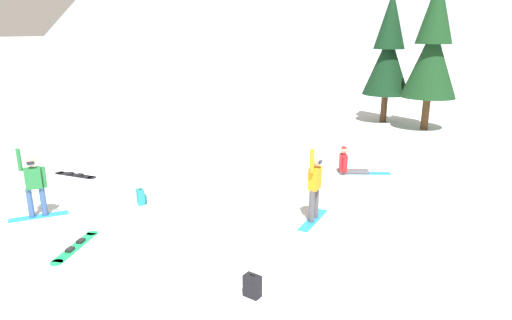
{
  "coord_description": "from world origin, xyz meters",
  "views": [
    {
      "loc": [
        6.78,
        -7.74,
        4.85
      ],
      "look_at": [
        1.09,
        4.09,
        1.0
      ],
      "focal_mm": 30.83,
      "sensor_mm": 36.0,
      "label": 1
    }
  ],
  "objects_px": {
    "loose_snowboard_far_spare": "(76,246)",
    "backpack_teal": "(141,197)",
    "loose_snowboard_near_left": "(75,175)",
    "pine_tree_young": "(433,48)",
    "snowboarder_midground": "(315,186)",
    "pine_tree_leaning": "(388,52)",
    "backpack_black": "(253,286)",
    "snowboarder_background": "(348,164)",
    "snowboarder_foreground": "(34,185)"
  },
  "relations": [
    {
      "from": "loose_snowboard_far_spare",
      "to": "snowboarder_background",
      "type": "bearing_deg",
      "value": 62.38
    },
    {
      "from": "loose_snowboard_near_left",
      "to": "backpack_black",
      "type": "xyz_separation_m",
      "value": [
        8.82,
        -3.86,
        0.19
      ]
    },
    {
      "from": "backpack_black",
      "to": "pine_tree_leaning",
      "type": "height_order",
      "value": "pine_tree_leaning"
    },
    {
      "from": "loose_snowboard_far_spare",
      "to": "pine_tree_young",
      "type": "height_order",
      "value": "pine_tree_young"
    },
    {
      "from": "snowboarder_background",
      "to": "pine_tree_young",
      "type": "bearing_deg",
      "value": 79.35
    },
    {
      "from": "pine_tree_young",
      "to": "snowboarder_foreground",
      "type": "bearing_deg",
      "value": -116.86
    },
    {
      "from": "backpack_teal",
      "to": "pine_tree_leaning",
      "type": "distance_m",
      "value": 16.45
    },
    {
      "from": "loose_snowboard_far_spare",
      "to": "pine_tree_leaning",
      "type": "distance_m",
      "value": 19.08
    },
    {
      "from": "snowboarder_foreground",
      "to": "backpack_black",
      "type": "relative_size",
      "value": 4.13
    },
    {
      "from": "snowboarder_midground",
      "to": "snowboarder_background",
      "type": "bearing_deg",
      "value": 92.5
    },
    {
      "from": "snowboarder_midground",
      "to": "backpack_black",
      "type": "xyz_separation_m",
      "value": [
        0.08,
        -3.84,
        -0.74
      ]
    },
    {
      "from": "snowboarder_foreground",
      "to": "backpack_black",
      "type": "height_order",
      "value": "snowboarder_foreground"
    },
    {
      "from": "loose_snowboard_far_spare",
      "to": "backpack_teal",
      "type": "relative_size",
      "value": 3.73
    },
    {
      "from": "snowboarder_midground",
      "to": "snowboarder_background",
      "type": "height_order",
      "value": "snowboarder_midground"
    },
    {
      "from": "loose_snowboard_near_left",
      "to": "backpack_teal",
      "type": "xyz_separation_m",
      "value": [
        3.83,
        -1.08,
        0.19
      ]
    },
    {
      "from": "loose_snowboard_near_left",
      "to": "backpack_black",
      "type": "distance_m",
      "value": 9.63
    },
    {
      "from": "snowboarder_foreground",
      "to": "snowboarder_background",
      "type": "height_order",
      "value": "snowboarder_foreground"
    },
    {
      "from": "loose_snowboard_near_left",
      "to": "pine_tree_leaning",
      "type": "bearing_deg",
      "value": 61.09
    },
    {
      "from": "snowboarder_midground",
      "to": "pine_tree_leaning",
      "type": "bearing_deg",
      "value": 93.04
    },
    {
      "from": "loose_snowboard_far_spare",
      "to": "backpack_teal",
      "type": "bearing_deg",
      "value": 97.95
    },
    {
      "from": "snowboarder_background",
      "to": "loose_snowboard_near_left",
      "type": "distance_m",
      "value": 9.61
    },
    {
      "from": "loose_snowboard_far_spare",
      "to": "backpack_black",
      "type": "relative_size",
      "value": 3.73
    },
    {
      "from": "snowboarder_background",
      "to": "backpack_black",
      "type": "distance_m",
      "value": 8.24
    },
    {
      "from": "loose_snowboard_near_left",
      "to": "pine_tree_leaning",
      "type": "relative_size",
      "value": 0.25
    },
    {
      "from": "snowboarder_midground",
      "to": "pine_tree_young",
      "type": "distance_m",
      "value": 13.82
    },
    {
      "from": "snowboarder_midground",
      "to": "backpack_teal",
      "type": "relative_size",
      "value": 4.29
    },
    {
      "from": "snowboarder_midground",
      "to": "backpack_teal",
      "type": "height_order",
      "value": "snowboarder_midground"
    },
    {
      "from": "pine_tree_young",
      "to": "pine_tree_leaning",
      "type": "relative_size",
      "value": 1.08
    },
    {
      "from": "snowboarder_midground",
      "to": "pine_tree_young",
      "type": "relative_size",
      "value": 0.27
    },
    {
      "from": "snowboarder_midground",
      "to": "pine_tree_leaning",
      "type": "height_order",
      "value": "pine_tree_leaning"
    },
    {
      "from": "snowboarder_midground",
      "to": "loose_snowboard_far_spare",
      "type": "bearing_deg",
      "value": -139.37
    },
    {
      "from": "loose_snowboard_far_spare",
      "to": "backpack_teal",
      "type": "distance_m",
      "value": 2.84
    },
    {
      "from": "loose_snowboard_near_left",
      "to": "snowboarder_foreground",
      "type": "bearing_deg",
      "value": -57.57
    },
    {
      "from": "loose_snowboard_far_spare",
      "to": "snowboarder_foreground",
      "type": "bearing_deg",
      "value": 159.57
    },
    {
      "from": "loose_snowboard_far_spare",
      "to": "pine_tree_leaning",
      "type": "xyz_separation_m",
      "value": [
        3.75,
        18.33,
        3.76
      ]
    },
    {
      "from": "backpack_black",
      "to": "snowboarder_background",
      "type": "bearing_deg",
      "value": 91.88
    },
    {
      "from": "snowboarder_foreground",
      "to": "snowboarder_midground",
      "type": "height_order",
      "value": "snowboarder_midground"
    },
    {
      "from": "loose_snowboard_near_left",
      "to": "loose_snowboard_far_spare",
      "type": "xyz_separation_m",
      "value": [
        4.22,
        -3.9,
        0.0
      ]
    },
    {
      "from": "pine_tree_young",
      "to": "snowboarder_midground",
      "type": "bearing_deg",
      "value": -96.39
    },
    {
      "from": "loose_snowboard_near_left",
      "to": "loose_snowboard_far_spare",
      "type": "relative_size",
      "value": 1.0
    },
    {
      "from": "snowboarder_foreground",
      "to": "snowboarder_background",
      "type": "xyz_separation_m",
      "value": [
        6.62,
        7.41,
        -0.56
      ]
    },
    {
      "from": "loose_snowboard_near_left",
      "to": "backpack_teal",
      "type": "relative_size",
      "value": 3.73
    },
    {
      "from": "pine_tree_young",
      "to": "pine_tree_leaning",
      "type": "bearing_deg",
      "value": 154.59
    },
    {
      "from": "loose_snowboard_near_left",
      "to": "pine_tree_leaning",
      "type": "distance_m",
      "value": 16.91
    },
    {
      "from": "loose_snowboard_near_left",
      "to": "pine_tree_leaning",
      "type": "height_order",
      "value": "pine_tree_leaning"
    },
    {
      "from": "snowboarder_midground",
      "to": "pine_tree_young",
      "type": "xyz_separation_m",
      "value": [
        1.5,
        13.37,
        3.13
      ]
    },
    {
      "from": "snowboarder_background",
      "to": "loose_snowboard_far_spare",
      "type": "distance_m",
      "value": 9.33
    },
    {
      "from": "backpack_teal",
      "to": "pine_tree_leaning",
      "type": "bearing_deg",
      "value": 75.06
    },
    {
      "from": "loose_snowboard_near_left",
      "to": "pine_tree_young",
      "type": "distance_m",
      "value": 17.31
    },
    {
      "from": "pine_tree_leaning",
      "to": "pine_tree_young",
      "type": "bearing_deg",
      "value": -25.41
    }
  ]
}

